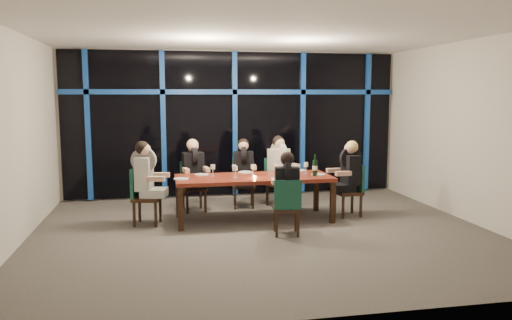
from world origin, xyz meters
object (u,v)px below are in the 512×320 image
(diner_end_left, at_px, (146,170))
(chair_end_left, at_px, (142,193))
(water_pitcher, at_px, (296,171))
(chair_near_mid, at_px, (287,204))
(diner_end_right, at_px, (349,167))
(diner_near_mid, at_px, (287,181))
(dining_table, at_px, (254,180))
(chair_far_mid, at_px, (243,181))
(diner_far_right, at_px, (280,160))
(chair_far_left, at_px, (193,183))
(chair_far_right, at_px, (277,179))
(chair_end_right, at_px, (352,187))
(diner_far_left, at_px, (194,164))
(diner_far_mid, at_px, (243,163))
(wine_bottle, at_px, (315,167))

(diner_end_left, bearing_deg, chair_end_left, 90.00)
(diner_end_left, distance_m, water_pitcher, 2.46)
(chair_near_mid, distance_m, diner_end_right, 1.72)
(diner_near_mid, bearing_deg, dining_table, -62.73)
(chair_far_mid, bearing_deg, dining_table, -83.86)
(chair_near_mid, relative_size, diner_far_right, 0.97)
(chair_end_left, relative_size, diner_far_right, 1.05)
(chair_far_left, height_order, chair_far_mid, chair_far_left)
(dining_table, xyz_separation_m, chair_far_right, (0.65, 1.04, -0.17))
(diner_end_left, bearing_deg, diner_near_mid, -103.36)
(diner_end_right, height_order, diner_near_mid, diner_end_right)
(diner_end_left, bearing_deg, diner_far_right, -57.05)
(chair_near_mid, xyz_separation_m, diner_far_right, (0.37, 1.99, 0.39))
(chair_near_mid, relative_size, water_pitcher, 4.62)
(chair_far_right, height_order, diner_end_right, diner_end_right)
(diner_end_left, xyz_separation_m, diner_near_mid, (2.08, -1.00, -0.06))
(diner_end_right, bearing_deg, water_pitcher, -86.49)
(chair_far_mid, distance_m, chair_end_right, 2.05)
(diner_far_left, relative_size, diner_far_mid, 1.02)
(diner_end_left, bearing_deg, chair_far_mid, -47.80)
(chair_end_left, height_order, diner_end_left, diner_end_left)
(chair_far_mid, relative_size, chair_near_mid, 1.02)
(chair_near_mid, relative_size, diner_end_right, 0.99)
(chair_far_right, xyz_separation_m, chair_near_mid, (-0.34, -2.06, -0.03))
(chair_end_left, distance_m, diner_end_left, 0.38)
(chair_end_left, bearing_deg, diner_far_right, -57.97)
(dining_table, xyz_separation_m, wine_bottle, (1.02, -0.15, 0.21))
(diner_end_left, height_order, water_pitcher, diner_end_left)
(chair_far_left, distance_m, chair_far_right, 1.61)
(diner_near_mid, bearing_deg, chair_far_mid, -72.33)
(chair_far_right, distance_m, chair_end_left, 2.67)
(chair_far_right, xyz_separation_m, water_pitcher, (0.04, -1.21, 0.33))
(dining_table, relative_size, chair_far_right, 2.85)
(chair_end_left, distance_m, chair_near_mid, 2.41)
(chair_end_right, distance_m, water_pitcher, 1.11)
(diner_end_right, height_order, wine_bottle, diner_end_right)
(diner_far_mid, distance_m, diner_end_left, 1.99)
(diner_far_mid, bearing_deg, diner_far_left, -165.93)
(chair_far_right, relative_size, diner_far_right, 1.03)
(chair_far_mid, xyz_separation_m, chair_end_right, (1.74, -1.09, 0.01))
(diner_far_mid, bearing_deg, diner_end_right, -25.08)
(chair_near_mid, height_order, wine_bottle, wine_bottle)
(diner_far_mid, distance_m, water_pitcher, 1.35)
(dining_table, distance_m, chair_far_left, 1.35)
(diner_end_right, xyz_separation_m, water_pitcher, (-0.97, -0.14, -0.02))
(chair_near_mid, relative_size, wine_bottle, 2.35)
(chair_near_mid, xyz_separation_m, diner_near_mid, (0.01, 0.07, 0.35))
(chair_far_right, bearing_deg, chair_end_left, 177.10)
(diner_far_right, bearing_deg, dining_table, -149.54)
(dining_table, relative_size, chair_end_left, 2.79)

